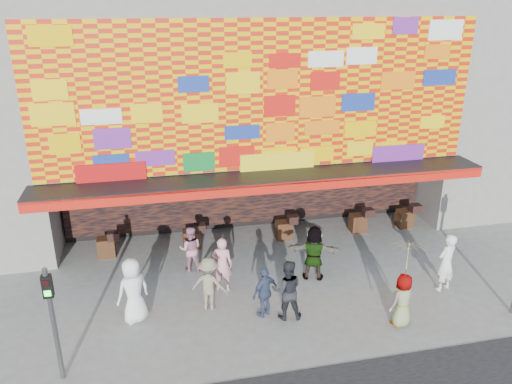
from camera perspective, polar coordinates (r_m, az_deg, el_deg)
The scene contains 13 objects.
ground at distance 15.08m, azimuth 4.20°, elevation -13.30°, with size 90.00×90.00×0.00m, color slate.
shop_building at distance 20.66m, azimuth -1.94°, elevation 12.00°, with size 15.20×9.40×10.00m.
signal_left at distance 12.58m, azimuth -22.29°, elevation -12.61°, with size 0.22×0.20×3.00m.
ped_a at distance 14.52m, azimuth -13.86°, elevation -10.91°, with size 0.94×0.61×1.92m, color white.
ped_b at distance 15.56m, azimuth -3.89°, elevation -8.25°, with size 0.65×0.43×1.78m, color pink.
ped_c at distance 14.30m, azimuth 3.56°, elevation -11.09°, with size 0.87×0.68×1.80m, color #222227.
ped_d at distance 14.75m, azimuth -5.39°, elevation -10.41°, with size 1.06×0.61×1.64m, color #7D775B.
ped_e at distance 14.42m, azimuth 1.01°, elevation -11.33°, with size 0.91×0.38×1.55m, color #394563.
ped_f at distance 16.23m, azimuth 6.62°, elevation -6.93°, with size 1.70×0.54×1.83m, color gray.
ped_g at distance 14.61m, azimuth 16.41°, elevation -11.77°, with size 0.77×0.50×1.57m, color gray.
ped_h at distance 16.60m, azimuth 20.89°, elevation -7.53°, with size 0.68×0.45×1.88m, color white.
ped_i at distance 16.78m, azimuth -7.50°, elevation -6.48°, with size 0.77×0.60×1.58m, color #C68097.
parasol at distance 13.95m, azimuth 16.97°, elevation -7.13°, with size 1.17×1.18×1.80m.
Camera 1 is at (-3.72, -11.88, 8.52)m, focal length 35.00 mm.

